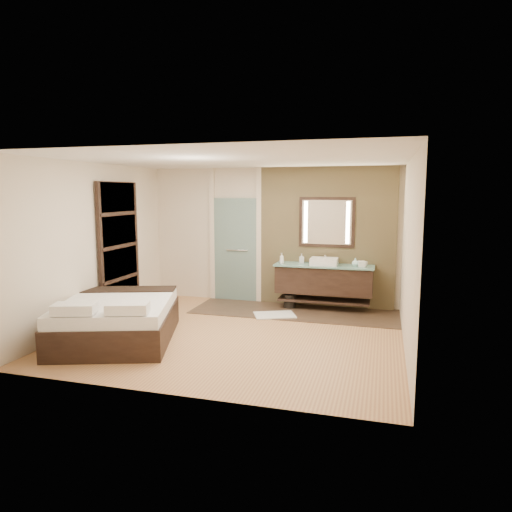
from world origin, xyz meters
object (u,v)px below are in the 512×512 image
(bed, at_px, (117,320))
(waste_bin, at_px, (290,301))
(mirror_unit, at_px, (327,222))
(vanity, at_px, (324,280))

(bed, bearing_deg, waste_bin, 32.50)
(mirror_unit, distance_m, waste_bin, 1.67)
(mirror_unit, bearing_deg, waste_bin, -154.38)
(mirror_unit, xyz_separation_m, waste_bin, (-0.64, -0.31, -1.51))
(bed, height_order, waste_bin, bed)
(bed, distance_m, waste_bin, 3.35)
(vanity, relative_size, bed, 0.78)
(waste_bin, bearing_deg, mirror_unit, 25.62)
(vanity, xyz_separation_m, mirror_unit, (0.00, 0.24, 1.07))
(vanity, relative_size, waste_bin, 6.68)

